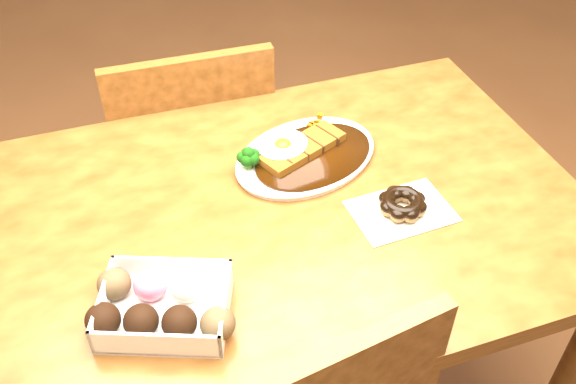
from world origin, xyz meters
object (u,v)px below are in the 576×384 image
object	(u,v)px
table	(279,244)
pon_de_ring	(402,204)
chair_far	(193,161)
katsu_curry_plate	(303,154)
donut_box	(161,305)

from	to	relation	value
table	pon_de_ring	distance (m)	0.27
chair_far	katsu_curry_plate	bearing A→B (deg)	114.53
chair_far	pon_de_ring	world-z (taller)	chair_far
table	chair_far	size ratio (longest dim) A/B	1.38
table	pon_de_ring	size ratio (longest dim) A/B	6.12
table	pon_de_ring	world-z (taller)	pon_de_ring
donut_box	pon_de_ring	distance (m)	0.49
chair_far	pon_de_ring	bearing A→B (deg)	117.27
chair_far	katsu_curry_plate	world-z (taller)	chair_far
chair_far	pon_de_ring	distance (m)	0.75
donut_box	katsu_curry_plate	bearing A→B (deg)	41.06
katsu_curry_plate	pon_de_ring	world-z (taller)	katsu_curry_plate
chair_far	katsu_curry_plate	xyz separation A→B (m)	(0.17, -0.41, 0.29)
chair_far	donut_box	world-z (taller)	chair_far
table	katsu_curry_plate	xyz separation A→B (m)	(0.10, 0.13, 0.11)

